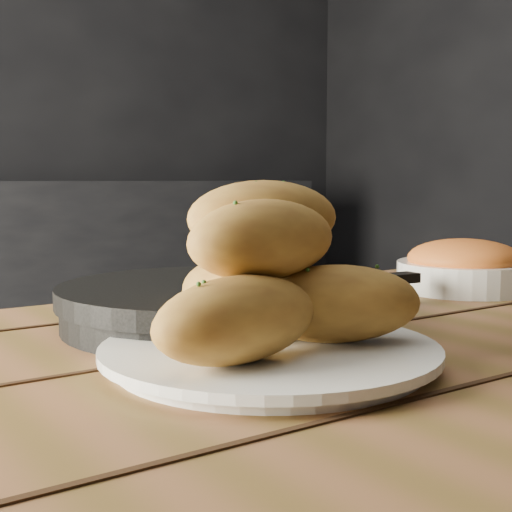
{
  "coord_description": "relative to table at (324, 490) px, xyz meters",
  "views": [
    {
      "loc": [
        -0.68,
        -1.13,
        0.9
      ],
      "look_at": [
        -0.34,
        -0.64,
        0.84
      ],
      "focal_mm": 50.0,
      "sensor_mm": 36.0,
      "label": 1
    }
  ],
  "objects": [
    {
      "name": "bowl",
      "position": [
        0.43,
        0.21,
        0.14
      ],
      "size": [
        0.18,
        0.18,
        0.07
      ],
      "color": "white",
      "rests_on": "table"
    },
    {
      "name": "bread_rolls",
      "position": [
        -0.03,
        0.04,
        0.18
      ],
      "size": [
        0.27,
        0.22,
        0.14
      ],
      "color": "#B58432",
      "rests_on": "plate"
    },
    {
      "name": "table",
      "position": [
        0.0,
        0.0,
        0.0
      ],
      "size": [
        1.4,
        0.86,
        0.75
      ],
      "color": "brown",
      "rests_on": "ground"
    },
    {
      "name": "skillet",
      "position": [
        0.01,
        0.2,
        0.13
      ],
      "size": [
        0.45,
        0.32,
        0.05
      ],
      "color": "black",
      "rests_on": "table"
    },
    {
      "name": "plate",
      "position": [
        -0.03,
        0.03,
        0.11
      ],
      "size": [
        0.28,
        0.28,
        0.02
      ],
      "color": "white",
      "rests_on": "table"
    }
  ]
}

